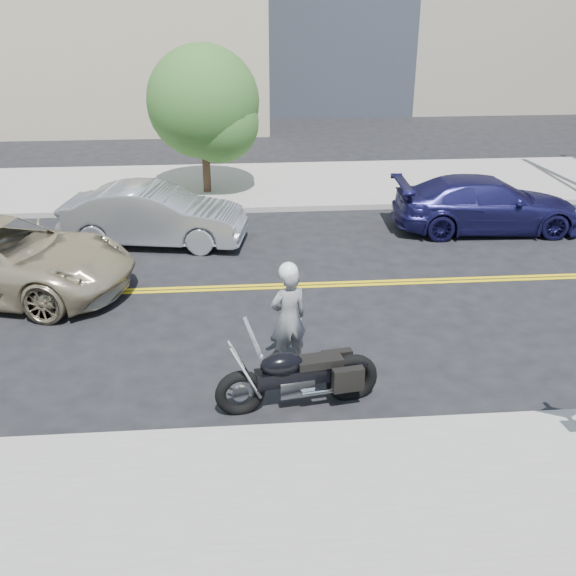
{
  "coord_description": "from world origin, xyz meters",
  "views": [
    {
      "loc": [
        -0.55,
        -12.78,
        5.77
      ],
      "look_at": [
        0.28,
        -2.73,
        1.2
      ],
      "focal_mm": 42.0,
      "sensor_mm": 36.0,
      "label": 1
    }
  ],
  "objects_px": {
    "motorcyclist": "(288,315)",
    "parked_car_silver": "(154,215)",
    "motorcycle": "(299,362)",
    "parked_car_blue": "(486,204)"
  },
  "relations": [
    {
      "from": "motorcyclist",
      "to": "motorcycle",
      "type": "height_order",
      "value": "motorcyclist"
    },
    {
      "from": "motorcycle",
      "to": "parked_car_blue",
      "type": "bearing_deg",
      "value": 44.44
    },
    {
      "from": "motorcycle",
      "to": "parked_car_silver",
      "type": "relative_size",
      "value": 0.55
    },
    {
      "from": "motorcycle",
      "to": "parked_car_blue",
      "type": "relative_size",
      "value": 0.51
    },
    {
      "from": "motorcycle",
      "to": "parked_car_silver",
      "type": "distance_m",
      "value": 7.65
    },
    {
      "from": "parked_car_silver",
      "to": "motorcyclist",
      "type": "bearing_deg",
      "value": -145.37
    },
    {
      "from": "motorcyclist",
      "to": "parked_car_silver",
      "type": "xyz_separation_m",
      "value": [
        -2.73,
        5.94,
        -0.19
      ]
    },
    {
      "from": "parked_car_silver",
      "to": "parked_car_blue",
      "type": "xyz_separation_m",
      "value": [
        8.28,
        0.31,
        -0.03
      ]
    },
    {
      "from": "parked_car_silver",
      "to": "motorcycle",
      "type": "bearing_deg",
      "value": -148.71
    },
    {
      "from": "motorcyclist",
      "to": "parked_car_silver",
      "type": "relative_size",
      "value": 0.42
    }
  ]
}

